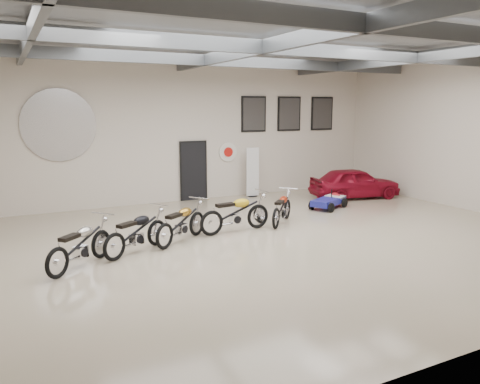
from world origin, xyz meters
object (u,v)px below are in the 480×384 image
motorcycle_silver (80,244)px  motorcycle_yellow (235,212)px  motorcycle_gold (181,222)px  vintage_car (355,183)px  motorcycle_black (136,231)px  motorcycle_red (282,207)px  banner_stand (253,172)px  go_kart (331,198)px

motorcycle_silver → motorcycle_yellow: size_ratio=0.94×
motorcycle_silver → motorcycle_gold: (2.56, 0.83, 0.00)m
motorcycle_gold → vintage_car: 8.20m
motorcycle_black → motorcycle_gold: size_ratio=1.00×
motorcycle_black → motorcycle_red: bearing=-20.8°
motorcycle_gold → vintage_car: bearing=-16.4°
motorcycle_gold → vintage_car: size_ratio=0.59×
banner_stand → go_kart: bearing=-62.0°
motorcycle_black → motorcycle_yellow: (2.88, 0.62, 0.03)m
vintage_car → motorcycle_red: bearing=125.7°
motorcycle_gold → motorcycle_red: motorcycle_gold is taller
motorcycle_black → motorcycle_yellow: 2.95m
motorcycle_red → go_kart: 2.85m
motorcycle_yellow → motorcycle_red: bearing=2.9°
motorcycle_red → vintage_car: vintage_car is taller
motorcycle_yellow → banner_stand: bearing=51.2°
motorcycle_red → vintage_car: (4.51, 2.10, 0.10)m
vintage_car → motorcycle_yellow: bearing=121.5°
motorcycle_silver → motorcycle_red: size_ratio=1.08×
motorcycle_gold → motorcycle_red: bearing=-26.3°
motorcycle_silver → motorcycle_gold: 2.70m
motorcycle_silver → motorcycle_red: motorcycle_silver is taller
go_kart → vintage_car: size_ratio=0.53×
motorcycle_silver → vintage_car: bearing=-24.3°
motorcycle_silver → go_kart: bearing=-26.6°
banner_stand → motorcycle_red: 4.27m
vintage_car → banner_stand: bearing=69.9°
motorcycle_silver → vintage_car: size_ratio=0.59×
motorcycle_yellow → motorcycle_red: (1.63, 0.23, -0.07)m
motorcycle_gold → go_kart: motorcycle_gold is taller
motorcycle_yellow → motorcycle_silver: bearing=-170.7°
motorcycle_yellow → motorcycle_red: size_ratio=1.15×
motorcycle_yellow → vintage_car: 6.57m
motorcycle_silver → motorcycle_black: bearing=-23.1°
motorcycle_silver → motorcycle_black: (1.33, 0.47, 0.00)m
motorcycle_black → vintage_car: size_ratio=0.59×
motorcycle_silver → motorcycle_black: motorcycle_black is taller
banner_stand → vintage_car: (3.28, -1.96, -0.36)m
motorcycle_red → go_kart: (2.63, 1.10, -0.16)m
motorcycle_gold → motorcycle_silver: bearing=163.3°
banner_stand → vintage_car: bearing=-28.3°
motorcycle_black → banner_stand: bearing=9.1°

